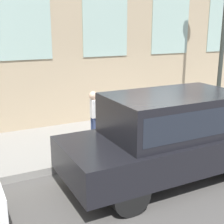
# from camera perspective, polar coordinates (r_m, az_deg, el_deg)

# --- Properties ---
(ground_plane) EXTENTS (80.00, 80.00, 0.00)m
(ground_plane) POSITION_cam_1_polar(r_m,az_deg,el_deg) (7.92, 7.90, -7.37)
(ground_plane) COLOR #514F4C
(sidewalk) EXTENTS (2.82, 60.00, 0.17)m
(sidewalk) POSITION_cam_1_polar(r_m,az_deg,el_deg) (9.00, 2.79, -3.87)
(sidewalk) COLOR gray
(sidewalk) RESTS_ON ground_plane
(building_facade) EXTENTS (0.33, 40.00, 7.61)m
(building_facade) POSITION_cam_1_polar(r_m,az_deg,el_deg) (9.92, -1.68, 19.76)
(building_facade) COLOR tan
(building_facade) RESTS_ON ground_plane
(fire_hydrant) EXTENTS (0.38, 0.48, 0.87)m
(fire_hydrant) POSITION_cam_1_polar(r_m,az_deg,el_deg) (7.97, 3.43, -2.40)
(fire_hydrant) COLOR red
(fire_hydrant) RESTS_ON sidewalk
(person) EXTENTS (0.32, 0.21, 1.31)m
(person) POSITION_cam_1_polar(r_m,az_deg,el_deg) (7.93, -3.45, 0.07)
(person) COLOR navy
(person) RESTS_ON sidewalk
(parked_truck_charcoal_near) EXTENTS (1.83, 4.33, 1.77)m
(parked_truck_charcoal_near) POSITION_cam_1_polar(r_m,az_deg,el_deg) (6.38, 10.65, -3.48)
(parked_truck_charcoal_near) COLOR black
(parked_truck_charcoal_near) RESTS_ON ground_plane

